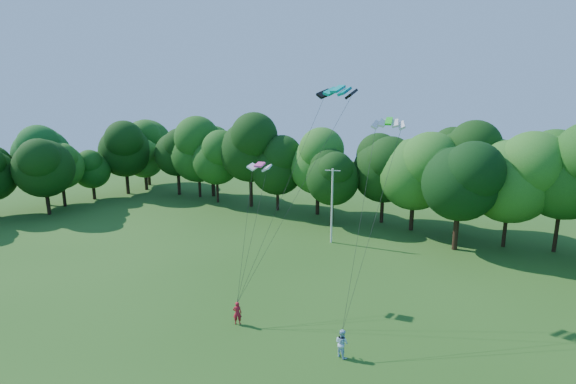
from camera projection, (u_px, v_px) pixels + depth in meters
The scene contains 9 objects.
utility_pole at pixel (332, 205), 48.70m from camera, with size 1.56×0.71×8.29m.
kite_flyer_left at pixel (237, 313), 32.30m from camera, with size 0.64×0.42×1.74m, color #B21628.
kite_flyer_right at pixel (342, 343), 28.38m from camera, with size 0.92×0.71×1.88m, color #AFD5F3.
kite_teal at pixel (338, 89), 33.57m from camera, with size 3.06×1.56×0.60m.
kite_green at pixel (389, 121), 32.54m from camera, with size 2.48×1.59×0.55m.
kite_pink at pixel (260, 165), 35.42m from camera, with size 2.04×1.30×0.32m.
tree_back_west at pixel (212, 151), 69.29m from camera, with size 7.83×7.83×11.39m.
tree_back_center at pixel (460, 178), 45.79m from camera, with size 8.46×8.46×12.31m.
tree_flank_west at pixel (41, 151), 63.67m from camera, with size 8.67×8.67×12.62m.
Camera 1 is at (18.46, -14.12, 16.69)m, focal length 28.00 mm.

